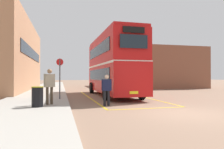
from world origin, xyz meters
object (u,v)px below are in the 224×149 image
object	(u,v)px
single_deck_bus	(109,76)
litter_bin	(37,97)
double_decker_bus	(113,65)
pedestrian_waiting_near	(49,84)
bus_stop_sign	(60,75)
pedestrian_boarding	(107,88)

from	to	relation	value
single_deck_bus	litter_bin	bearing A→B (deg)	-111.38
double_decker_bus	single_deck_bus	world-z (taller)	double_decker_bus
litter_bin	double_decker_bus	bearing A→B (deg)	49.27
double_decker_bus	single_deck_bus	distance (m)	15.50
pedestrian_waiting_near	bus_stop_sign	distance (m)	2.60
double_decker_bus	pedestrian_boarding	distance (m)	5.91
pedestrian_waiting_near	bus_stop_sign	xyz separation A→B (m)	(0.50, 2.51, 0.48)
pedestrian_waiting_near	pedestrian_boarding	bearing A→B (deg)	-4.67
pedestrian_waiting_near	bus_stop_sign	size ratio (longest dim) A/B	0.71
pedestrian_boarding	pedestrian_waiting_near	distance (m)	2.95
litter_bin	bus_stop_sign	distance (m)	3.57
double_decker_bus	pedestrian_waiting_near	xyz separation A→B (m)	(-4.62, -5.21, -1.31)
single_deck_bus	pedestrian_boarding	size ratio (longest dim) A/B	4.97
single_deck_bus	litter_bin	size ratio (longest dim) A/B	8.60
double_decker_bus	single_deck_bus	bearing A→B (deg)	78.30
pedestrian_waiting_near	litter_bin	distance (m)	1.07
pedestrian_boarding	pedestrian_waiting_near	xyz separation A→B (m)	(-2.93, 0.24, 0.25)
single_deck_bus	pedestrian_boarding	distance (m)	21.17
bus_stop_sign	single_deck_bus	bearing A→B (deg)	67.85
single_deck_bus	bus_stop_sign	xyz separation A→B (m)	(-7.26, -17.85, 0.05)
single_deck_bus	bus_stop_sign	size ratio (longest dim) A/B	3.21
double_decker_bus	litter_bin	bearing A→B (deg)	-130.73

